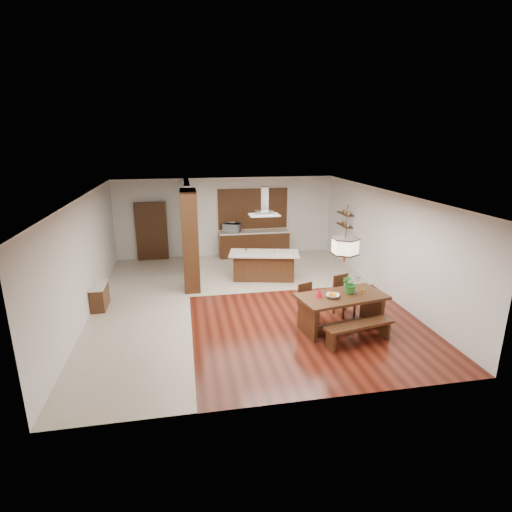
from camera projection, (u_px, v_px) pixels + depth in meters
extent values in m
plane|color=#3B120A|center=(245.00, 300.00, 10.95)|extent=(9.00, 9.00, 0.00)
cube|color=white|center=(244.00, 194.00, 10.12)|extent=(8.00, 9.00, 0.04)
cube|color=silver|center=(226.00, 217.00, 14.78)|extent=(8.00, 0.04, 2.90)
cube|color=silver|center=(289.00, 325.00, 6.30)|extent=(8.00, 0.04, 2.90)
cube|color=silver|center=(85.00, 257.00, 9.84)|extent=(0.04, 9.00, 2.90)
cube|color=silver|center=(385.00, 242.00, 11.23)|extent=(0.04, 9.00, 2.90)
cube|color=beige|center=(142.00, 307.00, 10.47)|extent=(2.50, 9.00, 0.01)
cube|color=beige|center=(270.00, 269.00, 13.52)|extent=(5.50, 4.00, 0.01)
cube|color=#39200E|center=(244.00, 195.00, 10.13)|extent=(8.00, 9.00, 0.02)
cube|color=black|center=(190.00, 241.00, 11.42)|extent=(0.45, 1.00, 2.90)
cube|color=silver|center=(188.00, 225.00, 13.40)|extent=(0.18, 2.40, 2.90)
cube|color=black|center=(100.00, 296.00, 10.38)|extent=(0.37, 0.88, 0.63)
cube|color=black|center=(152.00, 231.00, 14.33)|extent=(1.10, 0.20, 2.10)
cube|color=black|center=(254.00, 244.00, 14.96)|extent=(2.60, 0.60, 0.90)
cube|color=silver|center=(254.00, 232.00, 14.82)|extent=(2.60, 0.62, 0.05)
cube|color=#9F582F|center=(253.00, 209.00, 14.83)|extent=(2.60, 0.08, 1.50)
cube|color=black|center=(344.00, 225.00, 13.68)|extent=(0.26, 0.90, 0.04)
cube|color=black|center=(345.00, 214.00, 13.56)|extent=(0.26, 0.90, 0.04)
cube|color=black|center=(342.00, 297.00, 9.10)|extent=(2.15, 1.35, 0.07)
cube|color=black|center=(308.00, 319.00, 8.93)|extent=(0.23, 0.80, 0.77)
cube|color=black|center=(372.00, 308.00, 9.52)|extent=(0.23, 0.80, 0.77)
imported|color=#287A28|center=(351.00, 283.00, 9.16)|extent=(0.46, 0.41, 0.48)
imported|color=beige|center=(333.00, 296.00, 8.96)|extent=(0.40, 0.40, 0.07)
cone|color=red|center=(319.00, 292.00, 8.95)|extent=(0.19, 0.19, 0.24)
cylinder|color=gold|center=(363.00, 291.00, 9.20)|extent=(0.07, 0.07, 0.09)
cube|color=black|center=(264.00, 266.00, 12.47)|extent=(1.96, 1.08, 0.83)
cube|color=silver|center=(264.00, 253.00, 12.30)|extent=(2.28, 1.36, 0.05)
imported|color=silver|center=(277.00, 251.00, 12.30)|extent=(0.15, 0.15, 0.10)
imported|color=silver|center=(232.00, 228.00, 14.60)|extent=(0.70, 0.60, 0.33)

